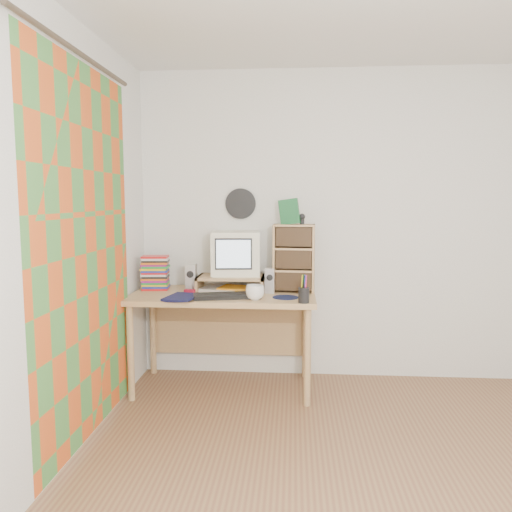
% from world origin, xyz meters
% --- Properties ---
extents(floor, '(3.50, 3.50, 0.00)m').
position_xyz_m(floor, '(0.00, 0.00, 0.00)').
color(floor, olive).
rests_on(floor, ground).
extents(back_wall, '(3.50, 0.00, 3.50)m').
position_xyz_m(back_wall, '(0.00, 1.75, 1.25)').
color(back_wall, white).
rests_on(back_wall, floor).
extents(left_wall, '(0.00, 3.50, 3.50)m').
position_xyz_m(left_wall, '(-1.75, 0.00, 1.25)').
color(left_wall, white).
rests_on(left_wall, floor).
extents(curtain, '(0.00, 2.20, 2.20)m').
position_xyz_m(curtain, '(-1.71, 0.48, 1.15)').
color(curtain, '#D9561E').
rests_on(curtain, left_wall).
extents(wall_disc, '(0.25, 0.02, 0.25)m').
position_xyz_m(wall_disc, '(-0.93, 1.73, 1.43)').
color(wall_disc, black).
rests_on(wall_disc, back_wall).
extents(desk, '(1.40, 0.70, 0.75)m').
position_xyz_m(desk, '(-1.03, 1.44, 0.62)').
color(desk, tan).
rests_on(desk, floor).
extents(monitor_riser, '(0.52, 0.30, 0.12)m').
position_xyz_m(monitor_riser, '(-0.98, 1.48, 0.84)').
color(monitor_riser, tan).
rests_on(monitor_riser, desk).
extents(crt_monitor, '(0.40, 0.40, 0.34)m').
position_xyz_m(crt_monitor, '(-0.95, 1.53, 1.04)').
color(crt_monitor, white).
rests_on(crt_monitor, monitor_riser).
extents(speaker_left, '(0.08, 0.08, 0.21)m').
position_xyz_m(speaker_left, '(-1.29, 1.45, 0.86)').
color(speaker_left, '#AFAFB4').
rests_on(speaker_left, desk).
extents(speaker_right, '(0.08, 0.08, 0.19)m').
position_xyz_m(speaker_right, '(-0.67, 1.43, 0.85)').
color(speaker_right, '#AFAFB4').
rests_on(speaker_right, desk).
extents(keyboard, '(0.51, 0.27, 0.03)m').
position_xyz_m(keyboard, '(-0.98, 1.20, 0.77)').
color(keyboard, black).
rests_on(keyboard, desk).
extents(dvd_stack, '(0.22, 0.16, 0.29)m').
position_xyz_m(dvd_stack, '(-1.59, 1.51, 0.89)').
color(dvd_stack, brown).
rests_on(dvd_stack, desk).
extents(cd_rack, '(0.33, 0.19, 0.53)m').
position_xyz_m(cd_rack, '(-0.49, 1.49, 1.01)').
color(cd_rack, tan).
rests_on(cd_rack, desk).
extents(mug, '(0.17, 0.17, 0.11)m').
position_xyz_m(mug, '(-0.77, 1.15, 0.80)').
color(mug, white).
rests_on(mug, desk).
extents(diary, '(0.29, 0.24, 0.05)m').
position_xyz_m(diary, '(-1.40, 1.16, 0.78)').
color(diary, '#10133C').
rests_on(diary, desk).
extents(mousepad, '(0.22, 0.22, 0.00)m').
position_xyz_m(mousepad, '(-0.55, 1.25, 0.75)').
color(mousepad, black).
rests_on(mousepad, desk).
extents(pen_cup, '(0.08, 0.08, 0.15)m').
position_xyz_m(pen_cup, '(-0.42, 1.07, 0.83)').
color(pen_cup, black).
rests_on(pen_cup, desk).
extents(papers, '(0.35, 0.29, 0.04)m').
position_xyz_m(papers, '(-1.01, 1.45, 0.77)').
color(papers, silver).
rests_on(papers, desk).
extents(red_box, '(0.08, 0.06, 0.04)m').
position_xyz_m(red_box, '(-1.28, 1.32, 0.77)').
color(red_box, '#AC122A').
rests_on(red_box, desk).
extents(game_box, '(0.15, 0.07, 0.19)m').
position_xyz_m(game_box, '(-0.53, 1.47, 1.37)').
color(game_box, '#1B6134').
rests_on(game_box, cd_rack).
extents(webcam, '(0.05, 0.05, 0.08)m').
position_xyz_m(webcam, '(-0.43, 1.49, 1.32)').
color(webcam, black).
rests_on(webcam, cd_rack).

